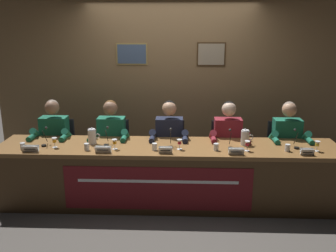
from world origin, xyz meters
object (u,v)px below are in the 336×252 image
object	(u,v)px
water_cup_left	(87,147)
panelist_far_right	(288,141)
conference_table	(167,167)
water_cup_far_right	(287,148)
panelist_far_left	(53,138)
nameplate_far_right	(307,152)
microphone_far_right	(296,142)
chair_far_left	(59,153)
chair_left	(114,153)
microphone_center	(170,141)
water_cup_right	(216,147)
water_cup_far_left	(23,147)
juice_glass_right	(247,144)
nameplate_left	(103,149)
panelist_left	(111,139)
juice_glass_far_right	(317,144)
microphone_far_left	(45,140)
chair_center	(170,154)
water_pitcher_right_side	(245,137)
chair_right	(226,155)
nameplate_right	(236,151)
juice_glass_far_left	(54,141)
panelist_right	(228,140)
juice_glass_center	(180,142)
nameplate_center	(165,150)
microphone_right	(230,142)
microphone_left	(107,139)
panelist_center	(169,140)
juice_glass_left	(115,142)
chair_far_right	(282,156)
nameplate_far_left	(30,149)
water_cup_center	(155,147)

from	to	relation	value
water_cup_left	panelist_far_right	bearing A→B (deg)	12.97
conference_table	water_cup_far_right	distance (m)	1.44
panelist_far_left	water_cup_left	bearing A→B (deg)	-43.61
nameplate_far_right	microphone_far_right	size ratio (longest dim) A/B	0.71
nameplate_far_right	panelist_far_right	bearing A→B (deg)	93.35
chair_far_left	panelist_far_right	distance (m)	3.15
chair_left	microphone_center	world-z (taller)	microphone_center
water_cup_left	water_cup_right	distance (m)	1.53
water_cup_far_left	juice_glass_right	size ratio (longest dim) A/B	0.69
nameplate_left	water_cup_left	bearing A→B (deg)	159.83
panelist_left	juice_glass_far_right	xyz separation A→B (m)	(2.54, -0.51, 0.13)
microphone_far_left	chair_center	xyz separation A→B (m)	(1.52, 0.62, -0.39)
water_cup_far_left	water_pitcher_right_side	world-z (taller)	water_pitcher_right_side
panelist_far_left	chair_right	world-z (taller)	panelist_far_left
nameplate_right	microphone_far_left	bearing A→B (deg)	173.87
juice_glass_far_left	juice_glass_right	bearing A→B (deg)	-0.86
chair_center	nameplate_far_right	xyz separation A→B (m)	(1.60, -0.84, 0.36)
panelist_right	panelist_far_right	size ratio (longest dim) A/B	1.00
juice_glass_center	panelist_far_right	size ratio (longest dim) A/B	0.10
nameplate_center	chair_right	distance (m)	1.22
conference_table	nameplate_right	world-z (taller)	nameplate_right
juice_glass_center	microphone_right	size ratio (longest dim) A/B	0.57
nameplate_left	microphone_left	bearing A→B (deg)	92.99
panelist_far_right	microphone_right	bearing A→B (deg)	-152.36
water_cup_far_left	nameplate_center	world-z (taller)	water_cup_far_left
microphone_far_right	juice_glass_far_left	bearing A→B (deg)	-177.87
nameplate_left	nameplate_center	world-z (taller)	same
water_cup_far_left	chair_center	distance (m)	1.92
panelist_center	chair_right	xyz separation A→B (m)	(0.78, 0.20, -0.28)
nameplate_far_right	panelist_center	bearing A→B (deg)	158.09
water_cup_far_left	panelist_far_right	size ratio (longest dim) A/B	0.07
juice_glass_far_left	water_cup_right	xyz separation A→B (m)	(1.94, -0.03, -0.05)
panelist_far_left	conference_table	bearing A→B (deg)	-17.29
microphone_center	juice_glass_far_right	distance (m)	1.73
juice_glass_left	chair_far_right	size ratio (longest dim) A/B	0.14
water_cup_far_right	water_cup_left	bearing A→B (deg)	-178.53
nameplate_far_left	microphone_center	world-z (taller)	microphone_center
panelist_far_left	nameplate_center	size ratio (longest dim) A/B	7.76
juice_glass_right	water_pitcher_right_side	distance (m)	0.23
juice_glass_center	water_pitcher_right_side	distance (m)	0.83
chair_right	conference_table	bearing A→B (deg)	-138.88
microphone_right	nameplate_far_right	world-z (taller)	microphone_right
nameplate_center	panelist_right	distance (m)	1.03
microphone_right	microphone_far_right	distance (m)	0.79
microphone_right	juice_glass_far_right	size ratio (longest dim) A/B	1.74
microphone_center	panelist_far_right	xyz separation A→B (m)	(1.53, 0.42, -0.12)
juice_glass_right	water_cup_right	distance (m)	0.37
microphone_far_left	microphone_right	distance (m)	2.27
water_cup_center	juice_glass_right	xyz separation A→B (m)	(1.09, 0.01, 0.05)
juice_glass_far_left	juice_glass_center	bearing A→B (deg)	-0.25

